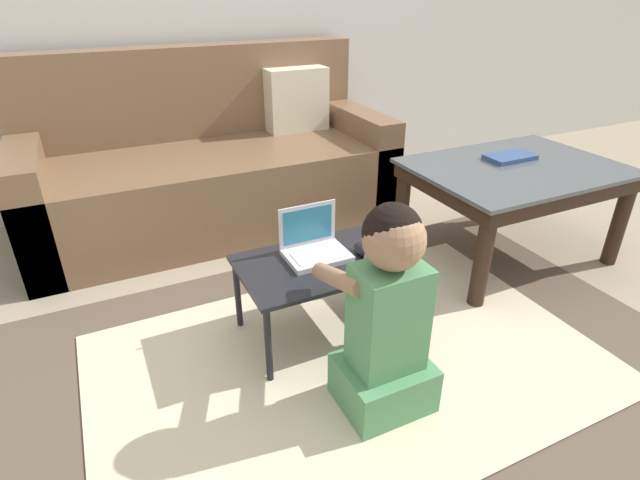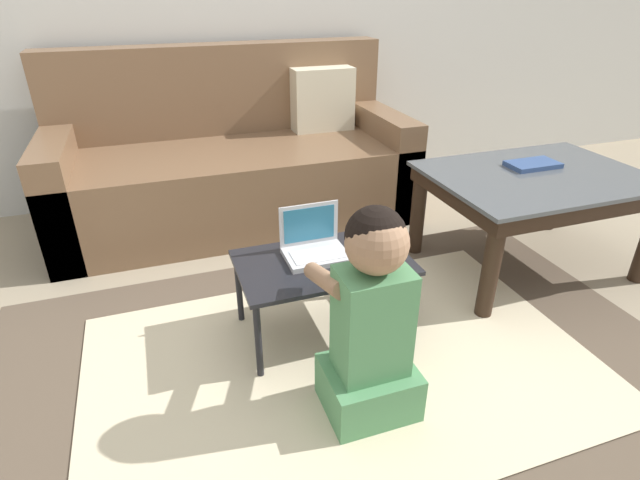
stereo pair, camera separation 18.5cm
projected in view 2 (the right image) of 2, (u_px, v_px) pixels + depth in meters
name	position (u px, v px, depth m)	size (l,w,h in m)	color
ground_plane	(333.00, 344.00, 1.92)	(16.00, 16.00, 0.00)	gray
area_rug	(343.00, 364.00, 1.81)	(2.49, 1.62, 0.01)	brown
couch	(235.00, 164.00, 2.83)	(1.91, 0.83, 0.92)	brown
coffee_table	(535.00, 188.00, 2.26)	(0.95, 0.69, 0.47)	#4C5156
laptop_desk	(323.00, 268.00, 1.85)	(0.63, 0.39, 0.32)	black
laptop	(314.00, 248.00, 1.86)	(0.23, 0.17, 0.18)	silver
computer_mouse	(363.00, 252.00, 1.85)	(0.06, 0.10, 0.04)	black
person_seated	(371.00, 320.00, 1.48)	(0.28, 0.40, 0.71)	#518E5B
book_on_table	(533.00, 164.00, 2.30)	(0.24, 0.13, 0.02)	#334C7F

